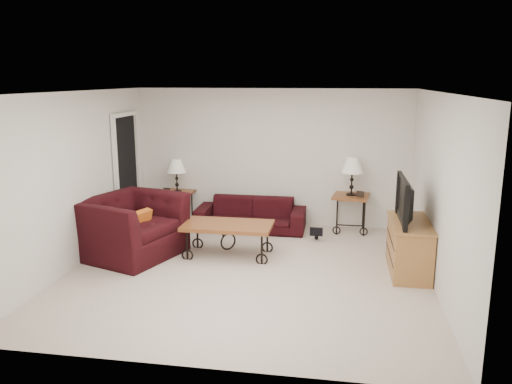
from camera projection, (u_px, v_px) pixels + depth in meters
ground at (248, 271)px, 7.23m from camera, size 5.00×5.00×0.00m
wall_back at (272, 158)px, 9.37m from camera, size 5.00×0.02×2.50m
wall_front at (197, 242)px, 4.55m from camera, size 5.00×0.02×2.50m
wall_left at (77, 179)px, 7.36m from camera, size 0.02×5.00×2.50m
wall_right at (439, 192)px, 6.56m from camera, size 0.02×5.00×2.50m
ceiling at (247, 92)px, 6.69m from camera, size 5.00×5.00×0.00m
doorway at (127, 174)px, 8.99m from camera, size 0.08×0.94×2.04m
sofa at (251, 214)px, 9.16m from camera, size 1.95×0.76×0.57m
side_table_left at (178, 208)px, 9.56m from camera, size 0.59×0.59×0.61m
side_table_right at (350, 213)px, 9.05m from camera, size 0.69×0.69×0.67m
lamp_left at (177, 176)px, 9.43m from camera, size 0.36×0.36×0.61m
lamp_right at (352, 176)px, 8.90m from camera, size 0.43×0.43×0.67m
photo_frame_left at (167, 190)px, 9.36m from camera, size 0.12×0.03×0.10m
photo_frame_right at (360, 194)px, 8.79m from camera, size 0.13×0.06×0.11m
coffee_table at (228, 240)px, 7.83m from camera, size 1.36×0.74×0.51m
armchair at (132, 227)px, 7.79m from camera, size 1.64×1.75×0.92m
throw_pillow at (139, 224)px, 7.71m from camera, size 0.24×0.43×0.42m
tv_stand at (409, 247)px, 7.16m from camera, size 0.50×1.21×0.73m
television at (410, 200)px, 7.02m from camera, size 0.14×1.08×0.62m
backpack at (317, 228)px, 8.60m from camera, size 0.38×0.32×0.43m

